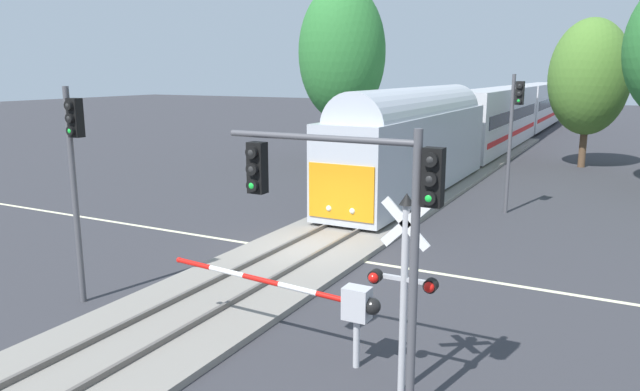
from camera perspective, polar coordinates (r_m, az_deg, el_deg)
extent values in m
plane|color=#333338|center=(20.88, -1.21, -5.51)|extent=(220.00, 220.00, 0.00)
cube|color=beige|center=(20.88, -1.21, -5.50)|extent=(44.00, 0.20, 0.01)
cube|color=gray|center=(20.85, -1.21, -5.28)|extent=(4.40, 80.00, 0.18)
cube|color=#56514C|center=(21.15, -2.92, -4.59)|extent=(0.10, 80.00, 0.14)
cube|color=#56514C|center=(20.48, 0.55, -5.12)|extent=(0.10, 80.00, 0.14)
cube|color=#B2B7C1|center=(30.39, 8.98, 4.20)|extent=(3.00, 16.83, 3.90)
cube|color=orange|center=(22.76, 2.03, 0.32)|extent=(2.76, 0.08, 2.15)
cylinder|color=#B2B7C1|center=(30.21, 9.09, 7.64)|extent=(2.76, 15.15, 2.76)
sphere|color=#F4F2CC|center=(23.11, 0.89, -1.23)|extent=(0.24, 0.24, 0.24)
sphere|color=#F4F2CC|center=(22.69, 3.14, -1.49)|extent=(0.24, 0.24, 0.24)
cube|color=silver|center=(49.48, 16.54, 7.15)|extent=(3.00, 21.09, 4.60)
cube|color=black|center=(49.19, 18.29, 7.37)|extent=(0.04, 18.98, 0.90)
cube|color=red|center=(49.31, 18.20, 5.69)|extent=(0.04, 19.40, 0.36)
cube|color=silver|center=(71.14, 20.11, 8.20)|extent=(3.00, 21.09, 4.60)
cube|color=black|center=(70.93, 21.35, 8.34)|extent=(0.04, 18.98, 0.90)
cube|color=red|center=(71.01, 21.27, 7.18)|extent=(0.04, 19.40, 0.36)
cylinder|color=#B7B7BC|center=(13.04, 3.51, -13.96)|extent=(0.14, 0.14, 1.10)
cube|color=#B7B7BC|center=(12.67, 3.56, -10.29)|extent=(0.56, 0.40, 0.70)
sphere|color=black|center=(12.55, 5.05, -10.56)|extent=(0.36, 0.36, 0.36)
cylinder|color=red|center=(12.85, 1.59, -9.84)|extent=(0.96, 0.12, 0.17)
cylinder|color=white|center=(13.26, -2.18, -8.95)|extent=(0.96, 0.12, 0.17)
cylinder|color=red|center=(13.72, -5.69, -8.07)|extent=(0.96, 0.12, 0.17)
cylinder|color=white|center=(14.23, -8.95, -7.23)|extent=(0.96, 0.12, 0.17)
cylinder|color=red|center=(14.78, -11.96, -6.43)|extent=(0.96, 0.12, 0.17)
sphere|color=red|center=(15.08, -13.37, -6.04)|extent=(0.14, 0.14, 0.14)
cylinder|color=#B2B2B7|center=(11.65, 8.03, -10.07)|extent=(0.14, 0.14, 3.79)
cube|color=white|center=(11.15, 8.23, -2.70)|extent=(0.98, 0.05, 0.98)
cube|color=white|center=(11.15, 8.23, -2.70)|extent=(0.98, 0.05, 0.98)
cube|color=#B2B2B7|center=(11.49, 8.10, -7.96)|extent=(1.10, 0.08, 0.08)
cylinder|color=black|center=(11.58, 5.35, -7.73)|extent=(0.26, 0.18, 0.26)
cylinder|color=black|center=(11.24, 10.59, -8.50)|extent=(0.26, 0.18, 0.26)
sphere|color=red|center=(11.49, 5.15, -7.88)|extent=(0.20, 0.20, 0.20)
sphere|color=red|center=(11.15, 10.44, -8.67)|extent=(0.20, 0.20, 0.20)
cone|color=black|center=(11.06, 8.33, -0.32)|extent=(0.28, 0.28, 0.22)
cylinder|color=#4C4C51|center=(10.63, 8.97, -7.97)|extent=(0.16, 0.16, 5.29)
cube|color=black|center=(10.08, 10.81, 1.72)|extent=(0.34, 0.26, 1.00)
sphere|color=#262626|center=(9.89, 10.63, 3.42)|extent=(0.20, 0.20, 0.20)
cylinder|color=black|center=(9.86, 10.58, 3.39)|extent=(0.24, 0.10, 0.24)
sphere|color=#262626|center=(9.94, 10.56, 1.59)|extent=(0.20, 0.20, 0.20)
cylinder|color=black|center=(9.91, 10.51, 1.56)|extent=(0.24, 0.10, 0.24)
sphere|color=green|center=(10.00, 10.49, -0.21)|extent=(0.20, 0.20, 0.20)
cylinder|color=black|center=(9.97, 10.44, -0.25)|extent=(0.24, 0.10, 0.24)
cylinder|color=#4C4C51|center=(10.83, -0.21, 5.56)|extent=(3.80, 0.12, 0.12)
cube|color=black|center=(11.59, -6.04, 2.67)|extent=(0.34, 0.26, 1.00)
sphere|color=#262626|center=(11.42, -6.49, 4.14)|extent=(0.20, 0.20, 0.20)
cylinder|color=black|center=(11.40, -6.57, 4.13)|extent=(0.24, 0.10, 0.24)
sphere|color=#262626|center=(11.47, -6.45, 2.56)|extent=(0.20, 0.20, 0.20)
cylinder|color=black|center=(11.44, -6.53, 2.54)|extent=(0.24, 0.10, 0.24)
sphere|color=green|center=(11.52, -6.41, 0.99)|extent=(0.20, 0.20, 0.20)
cylinder|color=black|center=(11.50, -6.50, 0.96)|extent=(0.24, 0.10, 0.24)
cylinder|color=#4C4C51|center=(27.41, 17.76, 4.64)|extent=(0.16, 0.16, 6.12)
cube|color=black|center=(27.20, 18.64, 9.31)|extent=(0.34, 0.26, 1.00)
sphere|color=#262626|center=(27.04, 18.64, 9.98)|extent=(0.20, 0.20, 0.20)
cylinder|color=black|center=(27.01, 18.63, 9.98)|extent=(0.24, 0.10, 0.24)
sphere|color=#262626|center=(27.05, 18.59, 9.31)|extent=(0.20, 0.20, 0.20)
cylinder|color=black|center=(27.02, 18.58, 9.31)|extent=(0.24, 0.10, 0.24)
sphere|color=green|center=(27.06, 18.55, 8.63)|extent=(0.20, 0.20, 0.20)
cylinder|color=black|center=(27.03, 18.54, 8.63)|extent=(0.24, 0.10, 0.24)
cylinder|color=#4C4C51|center=(17.08, -22.48, -0.20)|extent=(0.16, 0.16, 5.86)
cube|color=black|center=(16.59, -22.44, 6.91)|extent=(0.34, 0.26, 1.00)
sphere|color=#262626|center=(16.47, -22.92, 7.97)|extent=(0.20, 0.20, 0.20)
cylinder|color=black|center=(16.45, -23.01, 7.96)|extent=(0.24, 0.10, 0.24)
sphere|color=#262626|center=(16.49, -22.84, 6.86)|extent=(0.20, 0.20, 0.20)
cylinder|color=black|center=(16.47, -22.92, 6.85)|extent=(0.24, 0.10, 0.24)
sphere|color=green|center=(16.52, -22.75, 5.76)|extent=(0.20, 0.20, 0.20)
cylinder|color=black|center=(16.50, -22.83, 5.74)|extent=(0.24, 0.10, 0.24)
cylinder|color=brown|center=(39.83, 2.07, 5.80)|extent=(0.41, 0.41, 4.11)
ellipsoid|color=#2D7533|center=(39.63, 2.12, 13.54)|extent=(5.66, 5.66, 8.82)
cylinder|color=brown|center=(42.97, 23.95, 4.55)|extent=(0.46, 0.46, 3.09)
ellipsoid|color=#4C7A2D|center=(42.72, 24.44, 10.33)|extent=(5.05, 5.05, 7.46)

